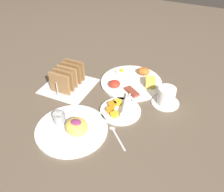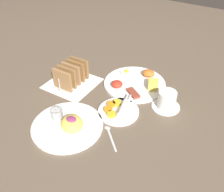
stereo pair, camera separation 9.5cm
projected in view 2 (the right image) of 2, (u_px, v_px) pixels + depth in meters
name	position (u px, v px, depth m)	size (l,w,h in m)	color
ground_plane	(94.00, 100.00, 1.10)	(3.00, 3.00, 0.00)	brown
napkin_flat	(72.00, 83.00, 1.20)	(0.22, 0.22, 0.00)	white
plate_breakfast	(136.00, 83.00, 1.19)	(0.29, 0.29, 0.05)	white
plate_condiments	(119.00, 110.00, 1.03)	(0.17, 0.19, 0.04)	white
plate_foreground	(68.00, 124.00, 0.96)	(0.28, 0.28, 0.06)	white
toast_rack	(71.00, 74.00, 1.17)	(0.10, 0.18, 0.10)	#B7B7BC
coffee_cup	(167.00, 100.00, 1.04)	(0.12, 0.12, 0.08)	white
teaspoon	(110.00, 133.00, 0.94)	(0.10, 0.09, 0.01)	silver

